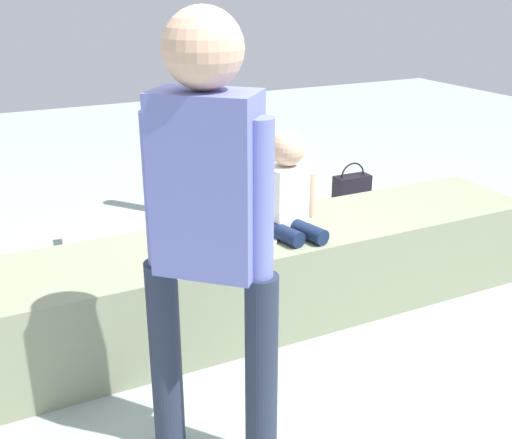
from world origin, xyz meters
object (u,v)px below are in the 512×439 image
(child_seated, at_px, (288,189))
(cake_box_white, at_px, (88,238))
(adult_standing, at_px, (208,214))
(party_cup_red, at_px, (55,272))
(handbag_black_leather, at_px, (352,192))
(cake_plate, at_px, (254,238))
(water_bottle_far_side, at_px, (286,236))
(gift_bag, at_px, (386,226))
(water_bottle_near_gift, at_px, (251,228))

(child_seated, xyz_separation_m, cake_box_white, (-0.71, 1.31, -0.61))
(child_seated, height_order, cake_box_white, child_seated)
(adult_standing, distance_m, party_cup_red, 1.88)
(cake_box_white, relative_size, handbag_black_leather, 0.87)
(adult_standing, bearing_deg, cake_plate, 54.60)
(water_bottle_far_side, bearing_deg, cake_plate, -128.85)
(cake_box_white, distance_m, handbag_black_leather, 1.89)
(adult_standing, xyz_separation_m, cake_box_white, (-0.00, 2.06, -0.86))
(child_seated, height_order, handbag_black_leather, child_seated)
(gift_bag, relative_size, cake_box_white, 0.97)
(child_seated, bearing_deg, adult_standing, -133.23)
(adult_standing, xyz_separation_m, water_bottle_near_gift, (0.97, 1.70, -0.83))
(adult_standing, distance_m, water_bottle_near_gift, 2.13)
(child_seated, xyz_separation_m, gift_bag, (0.99, 0.48, -0.53))
(adult_standing, distance_m, gift_bag, 2.23)
(cake_plate, xyz_separation_m, gift_bag, (1.19, 0.52, -0.34))
(gift_bag, relative_size, water_bottle_far_side, 1.28)
(water_bottle_near_gift, distance_m, cake_box_white, 1.04)
(gift_bag, distance_m, cake_box_white, 1.89)
(water_bottle_near_gift, xyz_separation_m, handbag_black_leather, (0.91, 0.18, 0.05))
(water_bottle_far_side, relative_size, cake_box_white, 0.75)
(cake_plate, height_order, water_bottle_far_side, cake_plate)
(party_cup_red, height_order, cake_box_white, cake_box_white)
(water_bottle_far_side, distance_m, party_cup_red, 1.37)
(gift_bag, xyz_separation_m, handbag_black_leather, (0.19, 0.65, 0.00))
(child_seated, relative_size, gift_bag, 1.61)
(adult_standing, distance_m, water_bottle_far_side, 1.96)
(cake_plate, bearing_deg, water_bottle_far_side, 51.15)
(cake_plate, xyz_separation_m, water_bottle_near_gift, (0.47, 0.99, -0.39))
(child_seated, distance_m, cake_plate, 0.28)
(child_seated, distance_m, adult_standing, 1.06)
(water_bottle_near_gift, distance_m, handbag_black_leather, 0.93)
(cake_plate, bearing_deg, child_seated, 11.44)
(water_bottle_far_side, height_order, cake_box_white, water_bottle_far_side)
(gift_bag, xyz_separation_m, water_bottle_near_gift, (-0.72, 0.47, -0.05))
(gift_bag, bearing_deg, handbag_black_leather, 73.82)
(child_seated, height_order, gift_bag, child_seated)
(handbag_black_leather, bearing_deg, gift_bag, -106.18)
(gift_bag, bearing_deg, party_cup_red, 167.93)
(water_bottle_near_gift, xyz_separation_m, cake_box_white, (-0.97, 0.36, -0.03))
(adult_standing, height_order, gift_bag, adult_standing)
(cake_box_white, height_order, handbag_black_leather, handbag_black_leather)
(adult_standing, relative_size, cake_plate, 6.77)
(child_seated, xyz_separation_m, water_bottle_near_gift, (0.27, 0.95, -0.58))
(handbag_black_leather, bearing_deg, party_cup_red, -173.91)
(child_seated, relative_size, party_cup_red, 4.22)
(cake_plate, relative_size, cake_box_white, 0.72)
(water_bottle_near_gift, bearing_deg, gift_bag, -32.97)
(child_seated, xyz_separation_m, adult_standing, (-0.71, -0.75, 0.25))
(water_bottle_near_gift, height_order, water_bottle_far_side, water_bottle_far_side)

